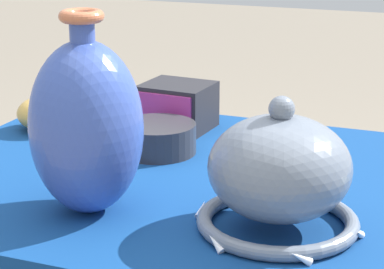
% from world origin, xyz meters
% --- Properties ---
extents(display_table, '(1.11, 0.76, 0.69)m').
position_xyz_m(display_table, '(0.00, -0.02, 0.62)').
color(display_table, olive).
rests_on(display_table, ground_plane).
extents(vase_tall_bulbous, '(0.17, 0.17, 0.31)m').
position_xyz_m(vase_tall_bulbous, '(-0.16, -0.20, 0.83)').
color(vase_tall_bulbous, '#3851A8').
rests_on(vase_tall_bulbous, display_table).
extents(vase_dome_bell, '(0.25, 0.24, 0.20)m').
position_xyz_m(vase_dome_bell, '(0.13, -0.16, 0.78)').
color(vase_dome_bell, slate).
rests_on(vase_dome_bell, display_table).
extents(mosaic_tile_box, '(0.15, 0.13, 0.10)m').
position_xyz_m(mosaic_tile_box, '(-0.20, 0.25, 0.74)').
color(mosaic_tile_box, '#232328').
rests_on(mosaic_tile_box, display_table).
extents(bowl_shallow_ochre, '(0.12, 0.12, 0.07)m').
position_xyz_m(bowl_shallow_ochre, '(-0.45, 0.14, 0.73)').
color(bowl_shallow_ochre, gold).
rests_on(bowl_shallow_ochre, display_table).
extents(pot_squat_charcoal, '(0.15, 0.15, 0.06)m').
position_xyz_m(pot_squat_charcoal, '(-0.18, 0.09, 0.72)').
color(pot_squat_charcoal, '#2D2D33').
rests_on(pot_squat_charcoal, display_table).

